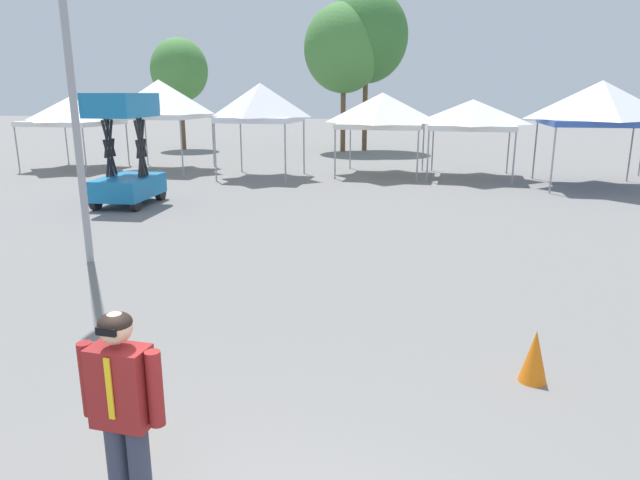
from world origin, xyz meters
TOP-DOWN VIEW (x-y plane):
  - canopy_tent_far_right at (-14.75, 19.62)m, footprint 3.39×3.39m
  - canopy_tent_behind_left at (-10.69, 19.86)m, footprint 3.47×3.47m
  - canopy_tent_center at (-5.93, 18.75)m, footprint 2.88×2.88m
  - canopy_tent_behind_right at (-1.45, 20.51)m, footprint 3.38×3.38m
  - canopy_tent_left_of_center at (2.03, 20.49)m, footprint 3.31×3.31m
  - canopy_tent_behind_center at (6.17, 18.96)m, footprint 3.63×3.63m
  - scissor_lift at (-8.04, 12.53)m, footprint 1.57×2.40m
  - person_foreground at (-1.14, 0.79)m, footprint 0.65×0.27m
  - tree_behind_tents_center at (-3.48, 30.34)m, footprint 4.58×4.58m
  - tree_behind_tents_right at (-4.61, 29.57)m, footprint 4.35×4.35m
  - tree_behind_tents_left at (-13.97, 28.72)m, footprint 3.23×3.23m
  - traffic_cone_lot_center at (-1.71, 1.69)m, footprint 0.32×0.32m
  - traffic_cone_near_barrier at (2.14, 3.86)m, footprint 0.32×0.32m

SIDE VIEW (x-z plane):
  - traffic_cone_lot_center at x=-1.71m, z-range 0.00..0.60m
  - traffic_cone_near_barrier at x=2.14m, z-range 0.00..0.63m
  - scissor_lift at x=-8.04m, z-range -0.58..2.64m
  - person_foreground at x=-1.14m, z-range 0.14..1.92m
  - canopy_tent_left_of_center at x=2.03m, z-range 0.93..3.92m
  - canopy_tent_far_right at x=-14.75m, z-range 0.94..4.01m
  - canopy_tent_behind_right at x=-1.45m, z-range 0.94..4.18m
  - canopy_tent_center at x=-5.93m, z-range 1.07..4.66m
  - canopy_tent_behind_center at x=6.17m, z-range 1.07..4.71m
  - canopy_tent_behind_left at x=-10.69m, z-range 1.10..4.86m
  - tree_behind_tents_left at x=-13.97m, z-range 1.34..7.60m
  - tree_behind_tents_right at x=-4.61m, z-range 1.58..9.56m
  - tree_behind_tents_center at x=-3.48m, z-range 1.85..10.61m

